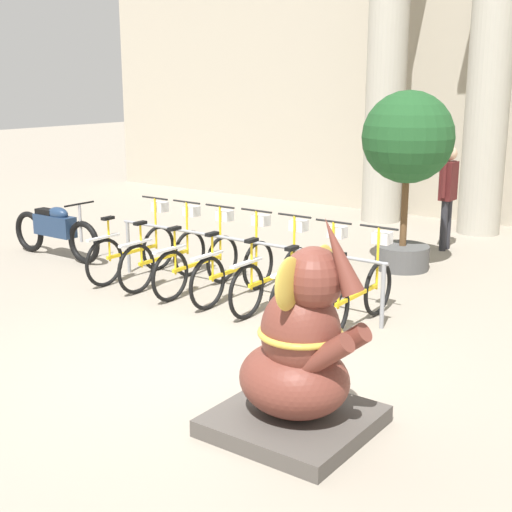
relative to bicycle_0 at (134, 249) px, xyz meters
name	(u,v)px	position (x,y,z in m)	size (l,w,h in m)	color
ground_plane	(210,365)	(2.88, -1.83, -0.41)	(60.00, 60.00, 0.00)	gray
building_facade	(509,63)	(2.88, 6.77, 2.59)	(20.00, 0.20, 6.00)	#B2A893
column_left	(386,84)	(0.93, 5.77, 2.22)	(0.94, 0.94, 5.16)	#ADA899
column_middle	(489,84)	(2.88, 5.77, 2.22)	(0.94, 0.94, 5.16)	#ADA899
bike_rack	(239,250)	(1.76, 0.12, 0.21)	(4.11, 0.05, 0.77)	gray
bicycle_0	(134,249)	(0.00, 0.00, 0.00)	(0.48, 1.70, 1.08)	black
bicycle_1	(166,255)	(0.59, 0.02, 0.00)	(0.48, 1.70, 1.08)	black
bicycle_2	(199,261)	(1.17, 0.03, 0.00)	(0.48, 1.70, 1.08)	black
bicycle_3	(236,267)	(1.76, 0.05, 0.00)	(0.48, 1.70, 1.08)	black
bicycle_4	(274,275)	(2.34, 0.05, 0.00)	(0.48, 1.70, 1.08)	black
bicycle_5	(313,283)	(2.93, 0.01, 0.00)	(0.48, 1.70, 1.08)	black
bicycle_6	(359,292)	(3.51, 0.03, 0.00)	(0.48, 1.70, 1.08)	black
elephant_statue	(299,360)	(4.31, -2.44, 0.20)	(1.17, 1.17, 1.79)	#4C4742
motorcycle	(56,229)	(-1.80, 0.08, 0.04)	(1.97, 0.55, 0.92)	black
person_pedestrian	(448,189)	(2.89, 4.16, 0.60)	(0.22, 0.47, 1.68)	#28282D
potted_tree	(408,148)	(2.84, 2.64, 1.36)	(1.31, 1.31, 2.57)	#4C4C4C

